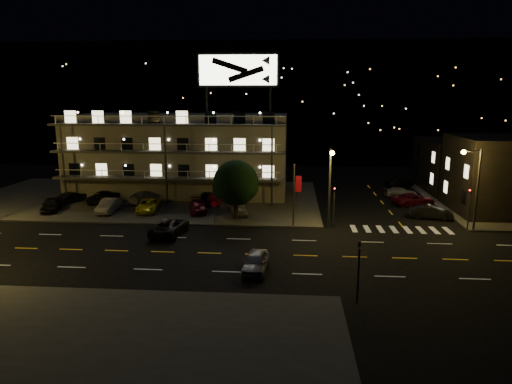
# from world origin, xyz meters

# --- Properties ---
(ground) EXTENTS (140.00, 140.00, 0.00)m
(ground) POSITION_xyz_m (0.00, 0.00, 0.00)
(ground) COLOR black
(ground) RESTS_ON ground
(curb_nw) EXTENTS (44.00, 24.00, 0.15)m
(curb_nw) POSITION_xyz_m (-14.00, 20.00, 0.07)
(curb_nw) COLOR #393937
(curb_nw) RESTS_ON ground
(curb_ne) EXTENTS (16.00, 24.00, 0.15)m
(curb_ne) POSITION_xyz_m (30.00, 20.00, 0.07)
(curb_ne) COLOR #393937
(curb_ne) RESTS_ON ground
(motel) EXTENTS (28.00, 13.80, 18.10)m
(motel) POSITION_xyz_m (-9.94, 23.88, 5.34)
(motel) COLOR gray
(motel) RESTS_ON ground
(side_bldg_back) EXTENTS (14.06, 12.00, 7.00)m
(side_bldg_back) POSITION_xyz_m (29.99, 28.00, 3.50)
(side_bldg_back) COLOR black
(side_bldg_back) RESTS_ON ground
(hill_backdrop) EXTENTS (120.00, 25.00, 24.00)m
(hill_backdrop) POSITION_xyz_m (-5.94, 68.78, 11.55)
(hill_backdrop) COLOR black
(hill_backdrop) RESTS_ON ground
(streetlight_nc) EXTENTS (0.44, 1.92, 8.00)m
(streetlight_nc) POSITION_xyz_m (8.50, 7.94, 4.96)
(streetlight_nc) COLOR #2D2D30
(streetlight_nc) RESTS_ON ground
(streetlight_ne) EXTENTS (1.92, 0.44, 8.00)m
(streetlight_ne) POSITION_xyz_m (22.14, 8.30, 4.96)
(streetlight_ne) COLOR #2D2D30
(streetlight_ne) RESTS_ON ground
(signal_nw) EXTENTS (0.20, 0.27, 4.60)m
(signal_nw) POSITION_xyz_m (9.00, 8.50, 2.57)
(signal_nw) COLOR #2D2D30
(signal_nw) RESTS_ON ground
(signal_sw) EXTENTS (0.20, 0.27, 4.60)m
(signal_sw) POSITION_xyz_m (9.00, -8.50, 2.57)
(signal_sw) COLOR #2D2D30
(signal_sw) RESTS_ON ground
(signal_ne) EXTENTS (0.27, 0.20, 4.60)m
(signal_ne) POSITION_xyz_m (22.00, 8.50, 2.57)
(signal_ne) COLOR #2D2D30
(signal_ne) RESTS_ON ground
(banner_north) EXTENTS (0.83, 0.16, 6.40)m
(banner_north) POSITION_xyz_m (5.09, 8.40, 3.43)
(banner_north) COLOR #2D2D30
(banner_north) RESTS_ON ground
(stop_sign) EXTENTS (0.91, 0.11, 2.61)m
(stop_sign) POSITION_xyz_m (-3.00, 8.57, 1.71)
(stop_sign) COLOR #2D2D30
(stop_sign) RESTS_ON ground
(tree) EXTENTS (4.96, 4.77, 6.24)m
(tree) POSITION_xyz_m (-1.05, 10.55, 3.86)
(tree) COLOR black
(tree) RESTS_ON curb_nw
(lot_car_0) EXTENTS (2.87, 4.58, 1.45)m
(lot_car_0) POSITION_xyz_m (-22.21, 12.18, 0.88)
(lot_car_0) COLOR black
(lot_car_0) RESTS_ON curb_nw
(lot_car_1) EXTENTS (1.63, 4.53, 1.48)m
(lot_car_1) POSITION_xyz_m (-15.54, 12.22, 0.89)
(lot_car_1) COLOR gray
(lot_car_1) RESTS_ON curb_nw
(lot_car_2) EXTENTS (2.87, 5.07, 1.34)m
(lot_car_2) POSITION_xyz_m (-11.26, 12.89, 0.82)
(lot_car_2) COLOR yellow
(lot_car_2) RESTS_ON curb_nw
(lot_car_3) EXTENTS (2.87, 4.79, 1.30)m
(lot_car_3) POSITION_xyz_m (-5.61, 12.96, 0.80)
(lot_car_3) COLOR #550C17
(lot_car_3) RESTS_ON curb_nw
(lot_car_4) EXTENTS (2.90, 4.64, 1.47)m
(lot_car_4) POSITION_xyz_m (-1.13, 12.48, 0.89)
(lot_car_4) COLOR gray
(lot_car_4) RESTS_ON curb_nw
(lot_car_5) EXTENTS (2.67, 4.03, 1.25)m
(lot_car_5) POSITION_xyz_m (-21.95, 16.74, 0.78)
(lot_car_5) COLOR black
(lot_car_5) RESTS_ON curb_nw
(lot_car_6) EXTENTS (3.06, 5.52, 1.46)m
(lot_car_6) POSITION_xyz_m (-17.76, 16.80, 0.88)
(lot_car_6) COLOR black
(lot_car_6) RESTS_ON curb_nw
(lot_car_7) EXTENTS (3.69, 5.43, 1.46)m
(lot_car_7) POSITION_xyz_m (-12.92, 16.99, 0.88)
(lot_car_7) COLOR gray
(lot_car_7) RESTS_ON curb_nw
(lot_car_8) EXTENTS (2.12, 4.52, 1.50)m
(lot_car_8) POSITION_xyz_m (-5.36, 17.33, 0.90)
(lot_car_8) COLOR black
(lot_car_8) RESTS_ON curb_nw
(lot_car_9) EXTENTS (1.96, 4.16, 1.32)m
(lot_car_9) POSITION_xyz_m (-4.05, 16.94, 0.81)
(lot_car_9) COLOR #550C17
(lot_car_9) RESTS_ON curb_nw
(side_car_0) EXTENTS (4.57, 2.34, 1.44)m
(side_car_0) POSITION_xyz_m (19.75, 12.64, 0.72)
(side_car_0) COLOR black
(side_car_0) RESTS_ON ground
(side_car_1) EXTENTS (5.60, 3.81, 1.43)m
(side_car_1) POSITION_xyz_m (19.48, 18.91, 0.71)
(side_car_1) COLOR #550C17
(side_car_1) RESTS_ON ground
(side_car_2) EXTENTS (4.40, 2.18, 1.23)m
(side_car_2) POSITION_xyz_m (18.98, 23.35, 0.61)
(side_car_2) COLOR gray
(side_car_2) RESTS_ON ground
(side_car_3) EXTENTS (4.45, 2.97, 1.41)m
(side_car_3) POSITION_xyz_m (20.42, 30.36, 0.70)
(side_car_3) COLOR black
(side_car_3) RESTS_ON ground
(road_car_east) EXTENTS (2.03, 4.41, 1.46)m
(road_car_east) POSITION_xyz_m (2.16, -3.69, 0.73)
(road_car_east) COLOR gray
(road_car_east) RESTS_ON ground
(road_car_west) EXTENTS (3.09, 5.76, 1.54)m
(road_car_west) POSITION_xyz_m (-6.67, 4.95, 0.77)
(road_car_west) COLOR black
(road_car_west) RESTS_ON ground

